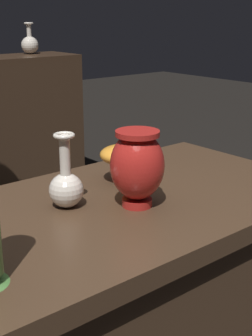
{
  "coord_description": "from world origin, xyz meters",
  "views": [
    {
      "loc": [
        -0.75,
        -0.94,
        1.28
      ],
      "look_at": [
        0.02,
        -0.03,
        0.9
      ],
      "focal_mm": 52.05,
      "sensor_mm": 36.0,
      "label": 1
    }
  ],
  "objects": [
    {
      "name": "vase_centerpiece",
      "position": [
        0.03,
        -0.05,
        0.91
      ],
      "size": [
        0.14,
        0.14,
        0.2
      ],
      "color": "red",
      "rests_on": "display_plinth"
    },
    {
      "name": "shelf_vase_far_right",
      "position": [
        1.04,
        2.28,
        1.06
      ],
      "size": [
        0.12,
        0.12,
        0.22
      ],
      "color": "silver",
      "rests_on": "back_display_shelf"
    },
    {
      "name": "vase_left_accent",
      "position": [
        -0.11,
        0.06,
        0.86
      ],
      "size": [
        0.09,
        0.09,
        0.2
      ],
      "color": "silver",
      "rests_on": "display_plinth"
    },
    {
      "name": "vase_right_accent",
      "position": [
        0.12,
        0.12,
        0.88
      ],
      "size": [
        0.14,
        0.14,
        0.11
      ],
      "color": "orange",
      "rests_on": "display_plinth"
    },
    {
      "name": "display_plinth",
      "position": [
        0.0,
        0.0,
        0.4
      ],
      "size": [
        1.2,
        0.64,
        0.8
      ],
      "color": "#422D1E",
      "rests_on": "ground_plane"
    }
  ]
}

